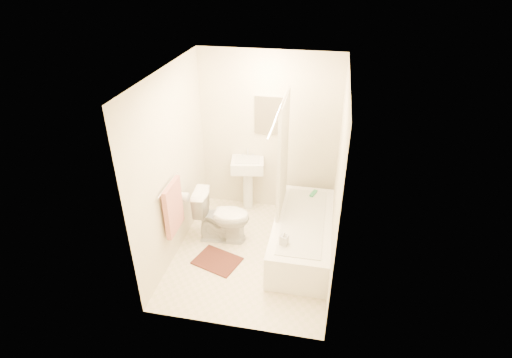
% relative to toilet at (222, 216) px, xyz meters
% --- Properties ---
extents(floor, '(2.40, 2.40, 0.00)m').
position_rel_toilet_xyz_m(floor, '(0.47, -0.25, -0.37)').
color(floor, beige).
rests_on(floor, ground).
extents(ceiling, '(2.40, 2.40, 0.00)m').
position_rel_toilet_xyz_m(ceiling, '(0.47, -0.25, 2.03)').
color(ceiling, white).
rests_on(ceiling, ground).
extents(wall_back, '(2.00, 0.02, 2.40)m').
position_rel_toilet_xyz_m(wall_back, '(0.47, 0.95, 0.83)').
color(wall_back, beige).
rests_on(wall_back, ground).
extents(wall_left, '(0.02, 2.40, 2.40)m').
position_rel_toilet_xyz_m(wall_left, '(-0.53, -0.25, 0.83)').
color(wall_left, beige).
rests_on(wall_left, ground).
extents(wall_right, '(0.02, 2.40, 2.40)m').
position_rel_toilet_xyz_m(wall_right, '(1.47, -0.25, 0.83)').
color(wall_right, beige).
rests_on(wall_right, ground).
extents(mirror, '(0.40, 0.03, 0.55)m').
position_rel_toilet_xyz_m(mirror, '(0.47, 0.93, 1.13)').
color(mirror, white).
rests_on(mirror, wall_back).
extents(curtain_rod, '(0.03, 1.70, 0.03)m').
position_rel_toilet_xyz_m(curtain_rod, '(0.77, -0.15, 1.63)').
color(curtain_rod, silver).
rests_on(curtain_rod, wall_back).
extents(shower_curtain, '(0.04, 0.80, 1.55)m').
position_rel_toilet_xyz_m(shower_curtain, '(0.77, 0.25, 0.85)').
color(shower_curtain, silver).
rests_on(shower_curtain, curtain_rod).
extents(towel_bar, '(0.02, 0.60, 0.02)m').
position_rel_toilet_xyz_m(towel_bar, '(-0.49, -0.50, 0.73)').
color(towel_bar, silver).
rests_on(towel_bar, wall_left).
extents(towel, '(0.06, 0.45, 0.66)m').
position_rel_toilet_xyz_m(towel, '(-0.46, -0.50, 0.41)').
color(towel, '#CC7266').
rests_on(towel, towel_bar).
extents(toilet_paper, '(0.11, 0.12, 0.12)m').
position_rel_toilet_xyz_m(toilet_paper, '(-0.46, -0.13, 0.33)').
color(toilet_paper, white).
rests_on(toilet_paper, wall_left).
extents(toilet, '(0.78, 0.47, 0.74)m').
position_rel_toilet_xyz_m(toilet, '(0.00, 0.00, 0.00)').
color(toilet, white).
rests_on(toilet, floor).
extents(sink, '(0.52, 0.45, 0.92)m').
position_rel_toilet_xyz_m(sink, '(0.18, 0.81, 0.09)').
color(sink, white).
rests_on(sink, floor).
extents(bathtub, '(0.74, 1.69, 0.48)m').
position_rel_toilet_xyz_m(bathtub, '(1.10, -0.04, -0.13)').
color(bathtub, white).
rests_on(bathtub, floor).
extents(bath_mat, '(0.66, 0.57, 0.02)m').
position_rel_toilet_xyz_m(bath_mat, '(0.05, -0.49, -0.36)').
color(bath_mat, '#48261D').
rests_on(bath_mat, floor).
extents(soap_bottle, '(0.11, 0.11, 0.19)m').
position_rel_toilet_xyz_m(soap_bottle, '(0.91, -0.57, 0.20)').
color(soap_bottle, silver).
rests_on(soap_bottle, bathtub).
extents(scrub_brush, '(0.11, 0.19, 0.04)m').
position_rel_toilet_xyz_m(scrub_brush, '(1.18, 0.62, 0.13)').
color(scrub_brush, '#389E60').
rests_on(scrub_brush, bathtub).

